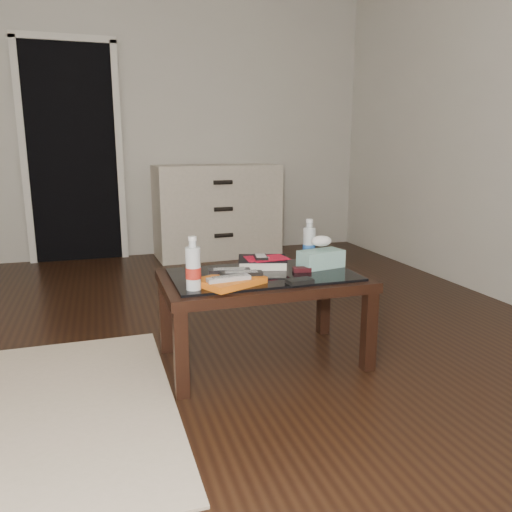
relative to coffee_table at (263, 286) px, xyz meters
The scene contains 17 objects.
ground 0.75m from the coffee_table, 153.07° to the left, with size 5.00×5.00×0.00m, color black.
room_shell 1.38m from the coffee_table, 153.07° to the left, with size 5.00×5.00×5.00m.
doorway 2.98m from the coffee_table, 109.27° to the left, with size 0.90×0.08×2.07m.
coffee_table is the anchor object (origin of this frame).
dresser 2.54m from the coffee_table, 82.04° to the left, with size 1.22×0.57×0.90m.
magazines 0.26m from the coffee_table, 145.83° to the right, with size 0.28×0.21×0.03m, color orange.
remote_silver 0.31m from the coffee_table, 140.52° to the right, with size 0.20×0.05×0.02m, color #A1A1A6.
remote_black_front 0.21m from the coffee_table, 141.30° to the right, with size 0.20×0.05×0.02m, color black.
remote_black_back 0.22m from the coffee_table, 165.47° to the right, with size 0.20×0.05×0.02m, color black.
textbook 0.17m from the coffee_table, 72.99° to the left, with size 0.25×0.20×0.05m, color black.
dvd_mailers 0.18m from the coffee_table, 69.96° to the left, with size 0.19×0.14×0.01m, color red.
ipod 0.17m from the coffee_table, 77.75° to the left, with size 0.06×0.10×0.02m, color black.
flip_phone 0.21m from the coffee_table, ahead, with size 0.09×0.05×0.02m, color black.
wallet 0.26m from the coffee_table, 64.53° to the right, with size 0.12×0.07×0.02m, color black.
water_bottle_left 0.46m from the coffee_table, 155.48° to the right, with size 0.07×0.07×0.24m, color silver.
water_bottle_right 0.40m from the coffee_table, 26.55° to the left, with size 0.07×0.07×0.24m, color silver.
tissue_box 0.35m from the coffee_table, ahead, with size 0.23×0.12×0.09m, color #227D75.
Camera 1 is at (-0.19, -2.57, 1.09)m, focal length 35.00 mm.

